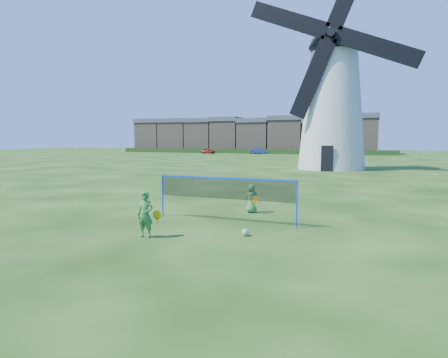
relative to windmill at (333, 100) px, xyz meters
name	(u,v)px	position (x,y,z in m)	size (l,w,h in m)	color
ground	(213,224)	(-0.84, -26.96, -6.79)	(220.00, 220.00, 0.00)	black
windmill	(333,100)	(0.00, 0.00, 0.00)	(15.29, 6.46, 20.11)	silver
badminton_net	(225,189)	(-0.63, -26.40, -5.65)	(5.05, 0.05, 1.55)	blue
player_girl	(145,215)	(-1.95, -29.26, -6.12)	(0.68, 0.37, 1.35)	#327E37
player_boy	(252,198)	(-0.28, -24.47, -6.23)	(0.67, 0.50, 1.12)	#4B994A
play_ball	(245,232)	(0.67, -28.00, -6.68)	(0.22, 0.22, 0.22)	green
terraced_houses	(246,135)	(-24.45, 45.04, -2.72)	(57.45, 8.40, 8.26)	#8C755D
hedge	(243,151)	(-22.84, 39.04, -6.29)	(62.00, 0.80, 1.00)	#193814
car_left	(208,151)	(-29.58, 35.18, -6.25)	(1.28, 3.17, 1.08)	maroon
car_right	(258,151)	(-19.40, 38.75, -6.15)	(1.35, 3.87, 1.27)	navy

